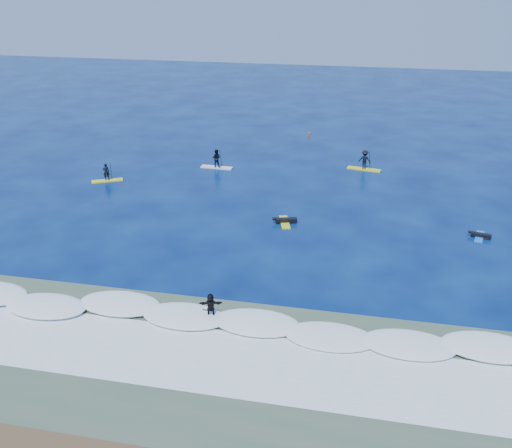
% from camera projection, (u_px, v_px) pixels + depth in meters
% --- Properties ---
extents(ground, '(160.00, 160.00, 0.00)m').
position_uv_depth(ground, '(270.00, 246.00, 39.69)').
color(ground, '#030E41').
rests_on(ground, ground).
extents(shallow_water, '(90.00, 13.00, 0.01)m').
position_uv_depth(shallow_water, '(218.00, 374.00, 27.20)').
color(shallow_water, '#3C523F').
rests_on(shallow_water, ground).
extents(breaking_wave, '(40.00, 6.00, 0.30)m').
position_uv_depth(breaking_wave, '(237.00, 327.00, 30.77)').
color(breaking_wave, white).
rests_on(breaking_wave, ground).
extents(whitewater, '(34.00, 5.00, 0.02)m').
position_uv_depth(whitewater, '(223.00, 361.00, 28.10)').
color(whitewater, silver).
rests_on(whitewater, ground).
extents(sup_paddler_left, '(2.75, 1.86, 1.92)m').
position_uv_depth(sup_paddler_left, '(107.00, 175.00, 51.39)').
color(sup_paddler_left, yellow).
rests_on(sup_paddler_left, ground).
extents(sup_paddler_center, '(3.08, 0.90, 2.14)m').
position_uv_depth(sup_paddler_center, '(216.00, 160.00, 54.70)').
color(sup_paddler_center, silver).
rests_on(sup_paddler_center, ground).
extents(sup_paddler_right, '(3.26, 1.34, 2.23)m').
position_uv_depth(sup_paddler_right, '(365.00, 161.00, 54.19)').
color(sup_paddler_right, '#CFD517').
rests_on(sup_paddler_right, ground).
extents(prone_paddler_near, '(1.86, 2.44, 0.49)m').
position_uv_depth(prone_paddler_near, '(285.00, 221.00, 43.18)').
color(prone_paddler_near, yellow).
rests_on(prone_paddler_near, ground).
extents(prone_paddler_far, '(1.61, 2.10, 0.42)m').
position_uv_depth(prone_paddler_far, '(480.00, 236.00, 40.85)').
color(prone_paddler_far, blue).
rests_on(prone_paddler_far, ground).
extents(wave_surfer, '(2.13, 1.07, 1.49)m').
position_uv_depth(wave_surfer, '(211.00, 307.00, 31.06)').
color(wave_surfer, white).
rests_on(wave_surfer, breaking_wave).
extents(marker_buoy, '(0.26, 0.26, 0.62)m').
position_uv_depth(marker_buoy, '(309.00, 134.00, 65.10)').
color(marker_buoy, red).
rests_on(marker_buoy, ground).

